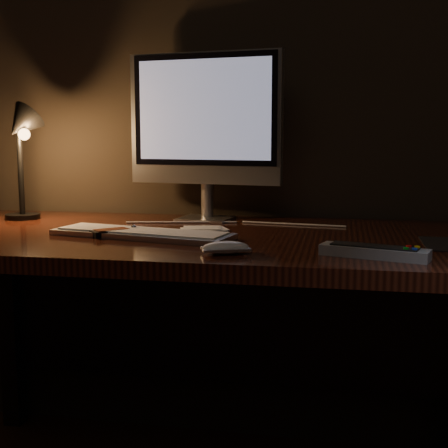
% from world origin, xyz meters
% --- Properties ---
extents(desk, '(1.60, 0.75, 0.75)m').
position_xyz_m(desk, '(0.00, 1.93, 0.62)').
color(desk, '#40190E').
rests_on(desk, ground).
extents(monitor, '(0.48, 0.16, 0.50)m').
position_xyz_m(monitor, '(-0.05, 2.12, 1.05)').
color(monitor, silver).
rests_on(monitor, desk).
extents(keyboard, '(0.49, 0.23, 0.02)m').
position_xyz_m(keyboard, '(-0.14, 1.78, 0.76)').
color(keyboard, silver).
rests_on(keyboard, desk).
extents(mouse, '(0.12, 0.09, 0.02)m').
position_xyz_m(mouse, '(0.12, 1.59, 0.76)').
color(mouse, white).
rests_on(mouse, desk).
extents(media_remote, '(0.13, 0.13, 0.03)m').
position_xyz_m(media_remote, '(-0.21, 1.79, 0.76)').
color(media_remote, black).
rests_on(media_remote, desk).
extents(tv_remote, '(0.24, 0.12, 0.03)m').
position_xyz_m(tv_remote, '(0.43, 1.61, 0.76)').
color(tv_remote, gray).
rests_on(tv_remote, desk).
extents(papers, '(0.14, 0.12, 0.01)m').
position_xyz_m(papers, '(-0.01, 1.92, 0.75)').
color(papers, white).
rests_on(papers, desk).
extents(desk_lamp, '(0.17, 0.18, 0.36)m').
position_xyz_m(desk_lamp, '(-0.58, 2.01, 0.99)').
color(desk_lamp, black).
rests_on(desk_lamp, desk).
extents(cable, '(0.63, 0.01, 0.01)m').
position_xyz_m(cable, '(0.06, 2.04, 0.75)').
color(cable, white).
rests_on(cable, desk).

